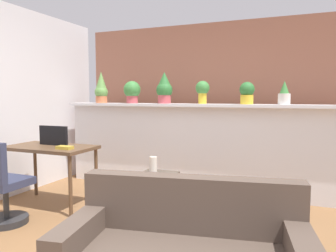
% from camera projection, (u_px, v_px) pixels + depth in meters
% --- Properties ---
extents(ground_plane, '(12.00, 12.00, 0.00)m').
position_uv_depth(ground_plane, '(138.00, 252.00, 2.85)').
color(ground_plane, brown).
extents(divider_wall, '(4.31, 0.16, 1.22)m').
position_uv_depth(divider_wall, '(202.00, 149.00, 4.64)').
color(divider_wall, silver).
rests_on(divider_wall, ground).
extents(plant_shelf, '(4.31, 0.34, 0.04)m').
position_uv_depth(plant_shelf, '(202.00, 105.00, 4.54)').
color(plant_shelf, silver).
rests_on(plant_shelf, divider_wall).
extents(brick_wall_behind, '(4.31, 0.10, 2.50)m').
position_uv_depth(brick_wall_behind, '(213.00, 104.00, 5.13)').
color(brick_wall_behind, '#935B47').
rests_on(brick_wall_behind, ground).
extents(potted_plant_0, '(0.21, 0.21, 0.49)m').
position_uv_depth(potted_plant_0, '(101.00, 89.00, 5.13)').
color(potted_plant_0, '#C66B42').
rests_on(potted_plant_0, plant_shelf).
extents(potted_plant_1, '(0.26, 0.26, 0.34)m').
position_uv_depth(potted_plant_1, '(132.00, 91.00, 4.95)').
color(potted_plant_1, '#B7474C').
rests_on(potted_plant_1, plant_shelf).
extents(potted_plant_2, '(0.24, 0.24, 0.46)m').
position_uv_depth(potted_plant_2, '(164.00, 88.00, 4.76)').
color(potted_plant_2, '#B7474C').
rests_on(potted_plant_2, plant_shelf).
extents(potted_plant_3, '(0.19, 0.19, 0.32)m').
position_uv_depth(potted_plant_3, '(203.00, 90.00, 4.55)').
color(potted_plant_3, gold).
rests_on(potted_plant_3, plant_shelf).
extents(potted_plant_4, '(0.20, 0.20, 0.29)m').
position_uv_depth(potted_plant_4, '(247.00, 93.00, 4.29)').
color(potted_plant_4, gold).
rests_on(potted_plant_4, plant_shelf).
extents(potted_plant_5, '(0.15, 0.15, 0.30)m').
position_uv_depth(potted_plant_5, '(284.00, 94.00, 4.10)').
color(potted_plant_5, silver).
rests_on(potted_plant_5, plant_shelf).
extents(desk, '(1.10, 0.60, 0.75)m').
position_uv_depth(desk, '(50.00, 153.00, 4.05)').
color(desk, brown).
rests_on(desk, ground).
extents(tv_monitor, '(0.42, 0.04, 0.25)m').
position_uv_depth(tv_monitor, '(53.00, 136.00, 4.11)').
color(tv_monitor, black).
rests_on(tv_monitor, desk).
extents(office_chair, '(0.44, 0.45, 0.91)m').
position_uv_depth(office_chair, '(1.00, 190.00, 3.41)').
color(office_chair, '#262628').
rests_on(office_chair, ground).
extents(side_cube_shelf, '(0.40, 0.41, 0.50)m').
position_uv_depth(side_cube_shelf, '(157.00, 195.00, 3.67)').
color(side_cube_shelf, '#4C4238').
rests_on(side_cube_shelf, ground).
extents(vase_on_shelf, '(0.09, 0.09, 0.19)m').
position_uv_depth(vase_on_shelf, '(153.00, 165.00, 3.68)').
color(vase_on_shelf, silver).
rests_on(vase_on_shelf, side_cube_shelf).
extents(book_on_desk, '(0.19, 0.11, 0.04)m').
position_uv_depth(book_on_desk, '(65.00, 148.00, 3.81)').
color(book_on_desk, gold).
rests_on(book_on_desk, desk).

